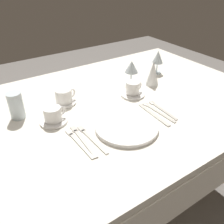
% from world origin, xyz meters
% --- Properties ---
extents(ground_plane, '(6.00, 6.00, 0.00)m').
position_xyz_m(ground_plane, '(0.00, 0.00, 0.00)').
color(ground_plane, slate).
extents(dining_table, '(1.80, 1.11, 0.74)m').
position_xyz_m(dining_table, '(0.00, 0.00, 0.66)').
color(dining_table, silver).
rests_on(dining_table, ground).
extents(dinner_plate, '(0.28, 0.28, 0.02)m').
position_xyz_m(dinner_plate, '(0.00, -0.22, 0.75)').
color(dinner_plate, white).
rests_on(dinner_plate, dining_table).
extents(fork_outer, '(0.03, 0.22, 0.00)m').
position_xyz_m(fork_outer, '(-0.17, -0.19, 0.74)').
color(fork_outer, beige).
rests_on(fork_outer, dining_table).
extents(fork_inner, '(0.03, 0.23, 0.00)m').
position_xyz_m(fork_inner, '(-0.20, -0.18, 0.74)').
color(fork_inner, beige).
rests_on(fork_inner, dining_table).
extents(fork_salad, '(0.02, 0.22, 0.00)m').
position_xyz_m(fork_salad, '(-0.22, -0.19, 0.74)').
color(fork_salad, beige).
rests_on(fork_salad, dining_table).
extents(dinner_knife, '(0.03, 0.22, 0.00)m').
position_xyz_m(dinner_knife, '(0.17, -0.21, 0.74)').
color(dinner_knife, beige).
rests_on(dinner_knife, dining_table).
extents(spoon_soup, '(0.03, 0.22, 0.01)m').
position_xyz_m(spoon_soup, '(0.20, -0.17, 0.74)').
color(spoon_soup, beige).
rests_on(spoon_soup, dining_table).
extents(spoon_dessert, '(0.03, 0.20, 0.01)m').
position_xyz_m(spoon_dessert, '(0.24, -0.17, 0.74)').
color(spoon_dessert, beige).
rests_on(spoon_dessert, dining_table).
extents(saucer_left, '(0.13, 0.13, 0.01)m').
position_xyz_m(saucer_left, '(0.21, 0.01, 0.74)').
color(saucer_left, white).
rests_on(saucer_left, dining_table).
extents(coffee_cup_left, '(0.10, 0.07, 0.07)m').
position_xyz_m(coffee_cup_left, '(0.21, 0.01, 0.78)').
color(coffee_cup_left, white).
rests_on(coffee_cup_left, saucer_left).
extents(saucer_right, '(0.12, 0.12, 0.01)m').
position_xyz_m(saucer_right, '(-0.14, 0.14, 0.74)').
color(saucer_right, white).
rests_on(saucer_right, dining_table).
extents(coffee_cup_right, '(0.11, 0.08, 0.07)m').
position_xyz_m(coffee_cup_right, '(-0.13, 0.14, 0.78)').
color(coffee_cup_right, white).
rests_on(coffee_cup_right, saucer_right).
extents(saucer_far, '(0.13, 0.13, 0.01)m').
position_xyz_m(saucer_far, '(-0.25, 0.01, 0.74)').
color(saucer_far, white).
rests_on(saucer_far, dining_table).
extents(coffee_cup_far, '(0.10, 0.08, 0.07)m').
position_xyz_m(coffee_cup_far, '(-0.25, 0.01, 0.78)').
color(coffee_cup_far, white).
rests_on(coffee_cup_far, saucer_far).
extents(wine_glass_centre, '(0.07, 0.07, 0.15)m').
position_xyz_m(wine_glass_centre, '(0.53, 0.17, 0.84)').
color(wine_glass_centre, silver).
rests_on(wine_glass_centre, dining_table).
extents(wine_glass_left, '(0.08, 0.08, 0.14)m').
position_xyz_m(wine_glass_left, '(0.29, 0.13, 0.84)').
color(wine_glass_left, silver).
rests_on(wine_glass_left, dining_table).
extents(drink_tumbler, '(0.07, 0.07, 0.13)m').
position_xyz_m(drink_tumbler, '(-0.37, 0.13, 0.80)').
color(drink_tumbler, silver).
rests_on(drink_tumbler, dining_table).
extents(napkin_folded, '(0.08, 0.08, 0.15)m').
position_xyz_m(napkin_folded, '(0.39, 0.05, 0.81)').
color(napkin_folded, white).
rests_on(napkin_folded, dining_table).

